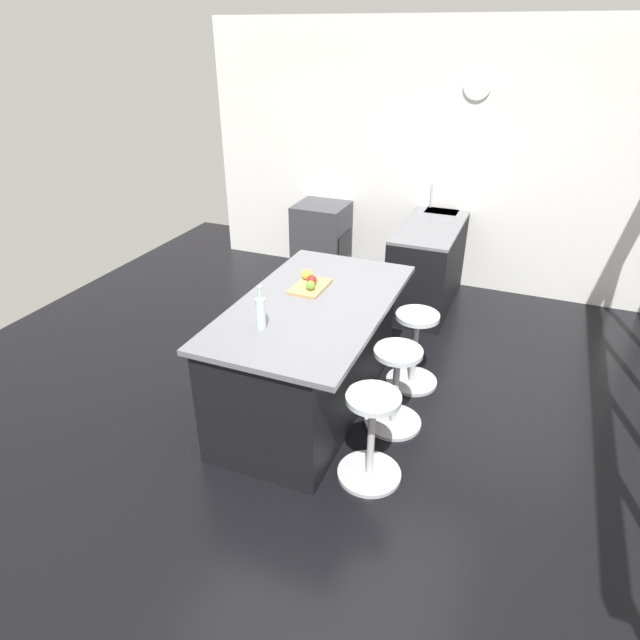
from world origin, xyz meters
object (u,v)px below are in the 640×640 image
object	(u,v)px
cutting_board	(310,287)
apple_green	(311,285)
stool_by_window	(414,351)
apple_red	(312,280)
stool_near_camera	(371,439)
apple_yellow	(307,274)
stool_middle	(395,390)
kitchen_island	(309,354)
water_bottle	(261,312)
oven_range	(322,239)

from	to	relation	value
cutting_board	apple_green	bearing A→B (deg)	27.34
stool_by_window	apple_red	world-z (taller)	apple_red
apple_green	stool_near_camera	bearing A→B (deg)	44.92
apple_green	apple_red	xyz separation A→B (m)	(-0.09, -0.03, 0.00)
stool_near_camera	apple_yellow	size ratio (longest dim) A/B	8.14
stool_by_window	stool_middle	bearing A→B (deg)	0.00
kitchen_island	apple_red	xyz separation A→B (m)	(-0.24, -0.07, 0.52)
stool_by_window	apple_red	xyz separation A→B (m)	(0.36, -0.78, 0.68)
stool_middle	water_bottle	size ratio (longest dim) A/B	2.16
stool_by_window	apple_green	size ratio (longest dim) A/B	9.14
kitchen_island	stool_near_camera	size ratio (longest dim) A/B	2.85
apple_yellow	water_bottle	bearing A→B (deg)	1.99
kitchen_island	stool_near_camera	bearing A→B (deg)	49.68
stool_by_window	stool_middle	size ratio (longest dim) A/B	1.00
stool_near_camera	apple_red	distance (m)	1.33
stool_by_window	cutting_board	xyz separation A→B (m)	(0.38, -0.79, 0.63)
apple_green	water_bottle	bearing A→B (deg)	-7.08
oven_range	kitchen_island	bearing A→B (deg)	19.95
cutting_board	water_bottle	distance (m)	0.73
stool_middle	apple_red	world-z (taller)	apple_red
oven_range	apple_green	distance (m)	2.63
stool_middle	apple_yellow	distance (m)	1.15
oven_range	kitchen_island	distance (m)	2.73
kitchen_island	water_bottle	world-z (taller)	water_bottle
stool_near_camera	apple_yellow	distance (m)	1.44
stool_near_camera	water_bottle	xyz separation A→B (m)	(-0.10, -0.84, 0.74)
oven_range	apple_red	bearing A→B (deg)	20.30
stool_by_window	cutting_board	size ratio (longest dim) A/B	1.87
cutting_board	apple_red	xyz separation A→B (m)	(-0.02, 0.01, 0.05)
apple_yellow	water_bottle	xyz separation A→B (m)	(0.83, 0.03, 0.06)
cutting_board	stool_middle	bearing A→B (deg)	74.33
oven_range	cutting_board	distance (m)	2.54
stool_middle	apple_green	world-z (taller)	apple_green
apple_green	apple_red	bearing A→B (deg)	-162.53
stool_middle	apple_green	xyz separation A→B (m)	(-0.15, -0.76, 0.67)
water_bottle	stool_middle	bearing A→B (deg)	120.87
apple_green	water_bottle	xyz separation A→B (m)	(0.65, -0.08, 0.07)
stool_by_window	cutting_board	distance (m)	1.08
kitchen_island	cutting_board	bearing A→B (deg)	-160.39
stool_near_camera	apple_yellow	bearing A→B (deg)	-137.13
oven_range	stool_by_window	distance (m)	2.56
kitchen_island	apple_red	world-z (taller)	apple_red
oven_range	water_bottle	xyz separation A→B (m)	(3.06, 0.81, 0.62)
stool_by_window	oven_range	bearing A→B (deg)	-140.03
apple_red	water_bottle	bearing A→B (deg)	-4.14
oven_range	cutting_board	bearing A→B (deg)	19.98
apple_green	apple_red	distance (m)	0.09
oven_range	stool_middle	distance (m)	3.05
water_bottle	kitchen_island	bearing A→B (deg)	165.98
kitchen_island	stool_near_camera	world-z (taller)	kitchen_island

